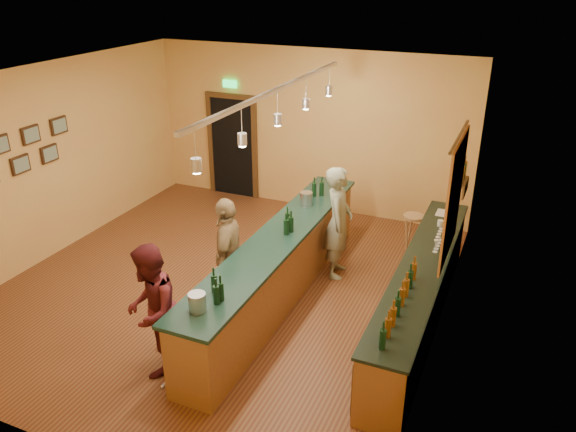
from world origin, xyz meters
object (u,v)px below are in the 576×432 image
at_px(customer_b, 228,255).
at_px(bar_stool, 413,223).
at_px(customer_a, 151,310).
at_px(back_counter, 420,293).
at_px(tasting_bar, 279,263).
at_px(bartender, 338,222).

bearing_deg(customer_b, bar_stool, 126.95).
height_order(customer_a, customer_b, customer_b).
bearing_deg(bar_stool, back_counter, -75.46).
height_order(back_counter, tasting_bar, tasting_bar).
xyz_separation_m(back_counter, tasting_bar, (-2.04, -0.18, 0.12)).
bearing_deg(back_counter, bartender, 149.48).
bearing_deg(back_counter, customer_b, -165.30).
relative_size(tasting_bar, customer_a, 3.03).
bearing_deg(customer_a, tasting_bar, 136.12).
xyz_separation_m(bartender, bar_stool, (0.97, 1.14, -0.32)).
relative_size(customer_a, bar_stool, 2.30).
relative_size(tasting_bar, customer_b, 2.95).
height_order(back_counter, bar_stool, back_counter).
bearing_deg(bartender, customer_a, 145.45).
xyz_separation_m(back_counter, customer_b, (-2.59, -0.68, 0.38)).
height_order(bartender, customer_b, bartender).
bearing_deg(customer_b, back_counter, 89.08).
distance_m(back_counter, tasting_bar, 2.06).
bearing_deg(tasting_bar, bartender, 62.53).
bearing_deg(customer_a, back_counter, 104.68).
bearing_deg(back_counter, bar_stool, 104.54).
height_order(customer_a, bar_stool, customer_a).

